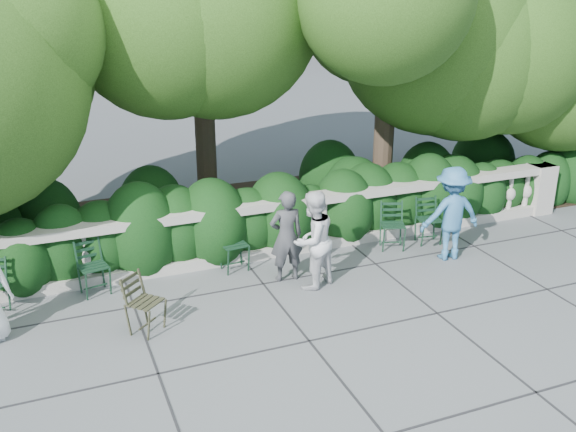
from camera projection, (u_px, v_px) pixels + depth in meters
name	position (u px, v px, depth m)	size (l,w,h in m)	color
ground	(313.00, 301.00, 9.51)	(90.00, 90.00, 0.00)	#515559
balustrade	(271.00, 229.00, 10.91)	(12.00, 0.44, 1.00)	#9E998E
shrub_hedge	(249.00, 231.00, 12.12)	(15.00, 2.60, 1.70)	black
tree_canopy	(278.00, 10.00, 11.13)	(15.04, 6.52, 6.78)	#3F3023
chair_b	(238.00, 273.00, 10.40)	(0.44, 0.48, 0.84)	black
chair_c	(100.00, 297.00, 9.63)	(0.44, 0.48, 0.84)	black
chair_e	(393.00, 252.00, 11.21)	(0.44, 0.48, 0.84)	black
chair_f	(431.00, 246.00, 11.45)	(0.44, 0.48, 0.84)	black
chair_weathered	(157.00, 334.00, 8.65)	(0.44, 0.48, 0.84)	black
person_woman_grey	(286.00, 236.00, 9.94)	(0.54, 0.35, 1.48)	#3B3C3F
person_casual_man	(313.00, 240.00, 9.71)	(0.75, 0.58, 1.54)	silver
person_older_blue	(451.00, 214.00, 10.70)	(1.04, 0.60, 1.61)	teal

